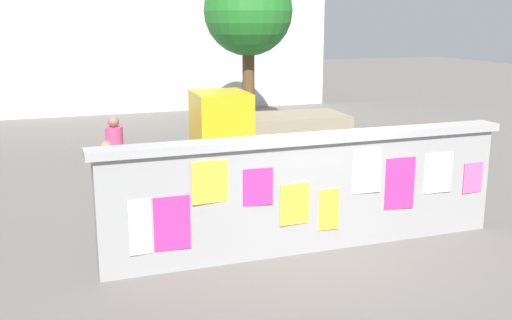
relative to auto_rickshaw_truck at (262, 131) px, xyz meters
name	(u,v)px	position (x,y,z in m)	size (l,w,h in m)	color
ground	(187,148)	(-1.13, 2.86, -0.90)	(60.00, 60.00, 0.00)	#605B56
poster_wall	(310,192)	(-1.13, -5.15, 0.03)	(6.57, 0.42, 1.82)	#969696
auto_rickshaw_truck	(262,131)	(0.00, 0.00, 0.00)	(3.67, 1.68, 1.85)	black
motorcycle	(201,183)	(-2.15, -2.47, -0.44)	(1.89, 0.58, 0.87)	black
bicycle_near	(391,187)	(1.29, -3.60, -0.54)	(1.70, 0.44, 0.95)	black
person_walking	(115,148)	(-3.54, -1.17, 0.09)	(0.47, 0.47, 1.62)	purple
person_bystander	(108,180)	(-3.96, -3.60, 0.09)	(0.44, 0.44, 1.62)	#338CBF
tree_roadside	(248,12)	(1.50, 5.24, 2.74)	(2.78, 2.78, 5.07)	brown
building_background	(149,16)	(-0.42, 11.89, 2.63)	(13.54, 5.07, 7.02)	silver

